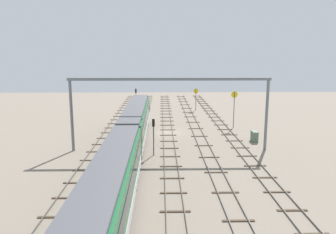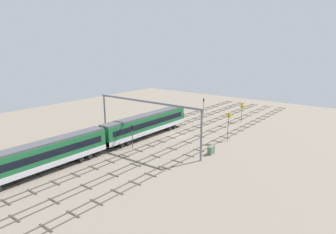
{
  "view_description": "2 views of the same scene",
  "coord_description": "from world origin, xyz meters",
  "px_view_note": "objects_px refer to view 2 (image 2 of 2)",
  "views": [
    {
      "loc": [
        -50.34,
        1.08,
        12.16
      ],
      "look_at": [
        -0.55,
        0.01,
        2.56
      ],
      "focal_mm": 35.82,
      "sensor_mm": 36.0,
      "label": 1
    },
    {
      "loc": [
        -52.08,
        -37.66,
        19.53
      ],
      "look_at": [
        0.87,
        2.84,
        3.61
      ],
      "focal_mm": 32.62,
      "sensor_mm": 36.0,
      "label": 2
    }
  ],
  "objects_px": {
    "overhead_gantry": "(147,111)",
    "train": "(104,138)",
    "signal_light_trackside_departure": "(204,104)",
    "relay_cabinet": "(211,150)",
    "speed_sign_near_foreground": "(242,110)",
    "speed_sign_mid_trackside": "(228,123)",
    "signal_light_trackside_approach": "(132,133)"
  },
  "relations": [
    {
      "from": "overhead_gantry",
      "to": "train",
      "type": "bearing_deg",
      "value": 146.06
    },
    {
      "from": "signal_light_trackside_departure",
      "to": "relay_cabinet",
      "type": "height_order",
      "value": "signal_light_trackside_departure"
    },
    {
      "from": "speed_sign_near_foreground",
      "to": "signal_light_trackside_departure",
      "type": "xyz_separation_m",
      "value": [
        2.6,
        12.88,
        -0.27
      ]
    },
    {
      "from": "overhead_gantry",
      "to": "speed_sign_mid_trackside",
      "type": "relative_size",
      "value": 4.13
    },
    {
      "from": "relay_cabinet",
      "to": "train",
      "type": "bearing_deg",
      "value": 123.29
    },
    {
      "from": "speed_sign_near_foreground",
      "to": "signal_light_trackside_approach",
      "type": "distance_m",
      "value": 32.64
    },
    {
      "from": "overhead_gantry",
      "to": "speed_sign_mid_trackside",
      "type": "height_order",
      "value": "overhead_gantry"
    },
    {
      "from": "signal_light_trackside_approach",
      "to": "speed_sign_mid_trackside",
      "type": "bearing_deg",
      "value": -40.82
    },
    {
      "from": "speed_sign_mid_trackside",
      "to": "signal_light_trackside_approach",
      "type": "bearing_deg",
      "value": 139.18
    },
    {
      "from": "overhead_gantry",
      "to": "relay_cabinet",
      "type": "bearing_deg",
      "value": -71.4
    },
    {
      "from": "signal_light_trackside_departure",
      "to": "speed_sign_mid_trackside",
      "type": "bearing_deg",
      "value": -138.04
    },
    {
      "from": "train",
      "to": "relay_cabinet",
      "type": "bearing_deg",
      "value": -56.71
    },
    {
      "from": "train",
      "to": "overhead_gantry",
      "type": "relative_size",
      "value": 2.03
    },
    {
      "from": "speed_sign_mid_trackside",
      "to": "signal_light_trackside_departure",
      "type": "distance_m",
      "value": 26.02
    },
    {
      "from": "speed_sign_mid_trackside",
      "to": "relay_cabinet",
      "type": "height_order",
      "value": "speed_sign_mid_trackside"
    },
    {
      "from": "speed_sign_near_foreground",
      "to": "speed_sign_mid_trackside",
      "type": "bearing_deg",
      "value": -164.94
    },
    {
      "from": "overhead_gantry",
      "to": "relay_cabinet",
      "type": "relative_size",
      "value": 16.5
    },
    {
      "from": "overhead_gantry",
      "to": "signal_light_trackside_departure",
      "type": "relative_size",
      "value": 5.64
    },
    {
      "from": "signal_light_trackside_approach",
      "to": "relay_cabinet",
      "type": "height_order",
      "value": "signal_light_trackside_approach"
    },
    {
      "from": "relay_cabinet",
      "to": "signal_light_trackside_departure",
      "type": "bearing_deg",
      "value": 33.31
    },
    {
      "from": "train",
      "to": "signal_light_trackside_departure",
      "type": "relative_size",
      "value": 11.43
    },
    {
      "from": "train",
      "to": "speed_sign_mid_trackside",
      "type": "xyz_separation_m",
      "value": [
        19.56,
        -15.42,
        1.32
      ]
    },
    {
      "from": "train",
      "to": "speed_sign_mid_trackside",
      "type": "relative_size",
      "value": 8.38
    },
    {
      "from": "speed_sign_mid_trackside",
      "to": "signal_light_trackside_approach",
      "type": "distance_m",
      "value": 19.63
    },
    {
      "from": "overhead_gantry",
      "to": "speed_sign_mid_trackside",
      "type": "xyz_separation_m",
      "value": [
        12.74,
        -10.83,
        -3.2
      ]
    },
    {
      "from": "train",
      "to": "signal_light_trackside_departure",
      "type": "bearing_deg",
      "value": 2.89
    },
    {
      "from": "speed_sign_near_foreground",
      "to": "relay_cabinet",
      "type": "xyz_separation_m",
      "value": [
        -25.46,
        -5.57,
        -2.45
      ]
    },
    {
      "from": "speed_sign_near_foreground",
      "to": "speed_sign_mid_trackside",
      "type": "distance_m",
      "value": 17.34
    },
    {
      "from": "overhead_gantry",
      "to": "signal_light_trackside_approach",
      "type": "distance_m",
      "value": 5.14
    },
    {
      "from": "train",
      "to": "speed_sign_mid_trackside",
      "type": "height_order",
      "value": "speed_sign_mid_trackside"
    },
    {
      "from": "relay_cabinet",
      "to": "signal_light_trackside_approach",
      "type": "bearing_deg",
      "value": 113.74
    },
    {
      "from": "train",
      "to": "speed_sign_near_foreground",
      "type": "xyz_separation_m",
      "value": [
        36.28,
        -10.92,
        0.51
      ]
    }
  ]
}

